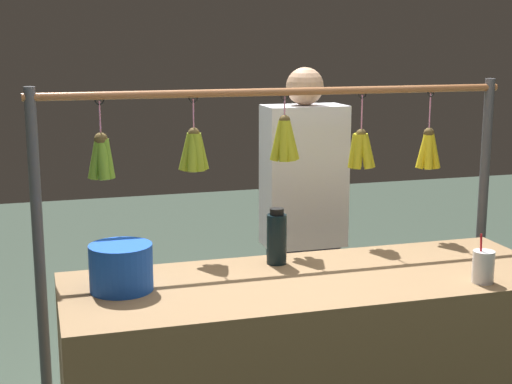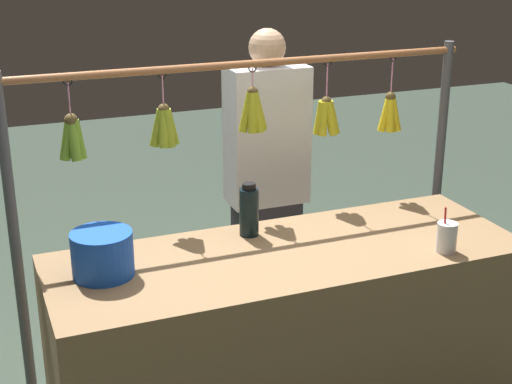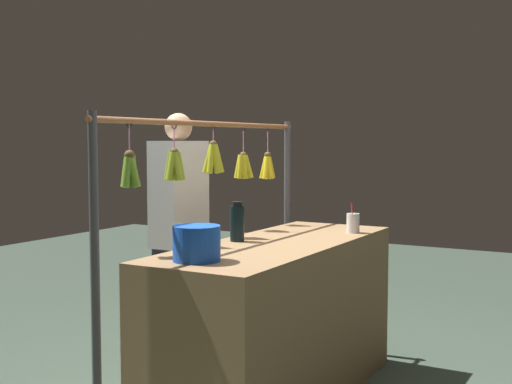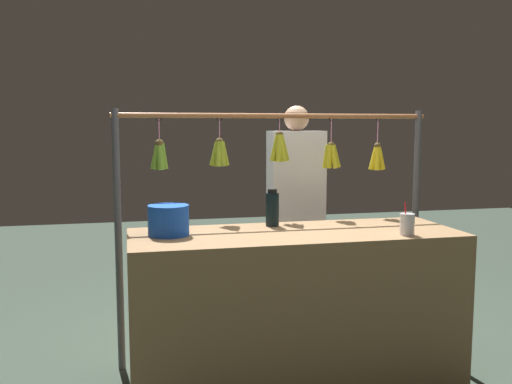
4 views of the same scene
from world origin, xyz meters
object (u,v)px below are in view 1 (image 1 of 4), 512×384
(water_bottle, at_px, (277,238))
(blue_bucket, at_px, (121,267))
(drink_cup, at_px, (483,267))
(vendor_person, at_px, (303,238))

(water_bottle, xyz_separation_m, blue_bucket, (0.63, 0.15, -0.02))
(drink_cup, relative_size, vendor_person, 0.11)
(drink_cup, distance_m, vendor_person, 1.14)
(blue_bucket, relative_size, vendor_person, 0.14)
(water_bottle, height_order, drink_cup, water_bottle)
(water_bottle, distance_m, vendor_person, 0.76)
(water_bottle, xyz_separation_m, vendor_person, (-0.35, -0.65, -0.20))
(vendor_person, bearing_deg, blue_bucket, 39.51)
(drink_cup, bearing_deg, blue_bucket, -12.49)
(drink_cup, bearing_deg, vendor_person, -74.19)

